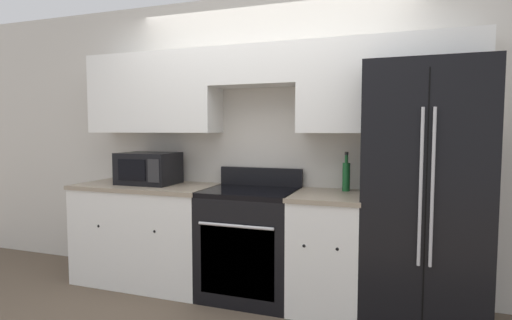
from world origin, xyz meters
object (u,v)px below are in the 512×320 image
at_px(oven_range, 250,242).
at_px(refrigerator, 422,194).
at_px(microwave, 149,168).
at_px(bottle, 346,176).

height_order(oven_range, refrigerator, refrigerator).
bearing_deg(microwave, refrigerator, -0.31).
bearing_deg(microwave, bottle, 4.86).
distance_m(refrigerator, bottle, 0.60).
bearing_deg(microwave, oven_range, -2.39).
bearing_deg(refrigerator, bottle, 163.91).
xyz_separation_m(oven_range, microwave, (-1.01, 0.04, 0.59)).
height_order(oven_range, bottle, bottle).
xyz_separation_m(microwave, bottle, (1.77, 0.15, -0.02)).
xyz_separation_m(oven_range, bottle, (0.76, 0.19, 0.57)).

